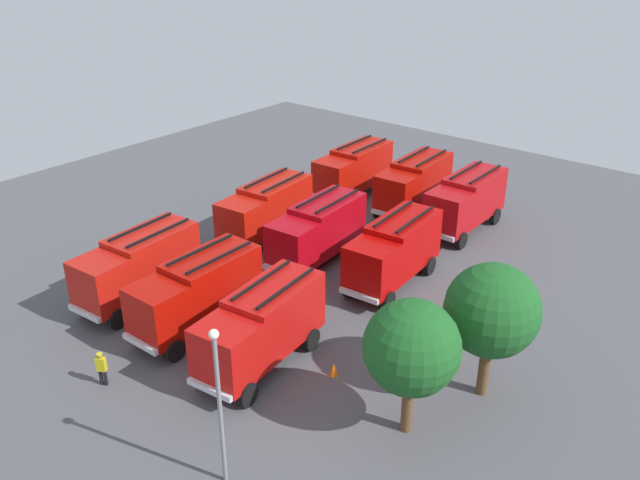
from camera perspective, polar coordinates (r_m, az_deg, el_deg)
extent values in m
plane|color=#4C4C51|center=(40.16, 0.00, -1.80)|extent=(56.86, 56.86, 0.00)
cube|color=#AF0F07|center=(47.30, 1.22, 5.36)|extent=(2.27, 2.56, 2.60)
cube|color=#8C9EAD|center=(46.41, 0.45, 5.36)|extent=(0.14, 2.13, 1.46)
cube|color=#AF0F07|center=(49.95, 3.63, 6.62)|extent=(4.87, 2.64, 2.90)
cube|color=black|center=(49.10, 4.35, 8.18)|extent=(4.32, 0.25, 0.12)
cube|color=black|center=(49.83, 3.02, 8.48)|extent=(4.32, 0.25, 0.12)
cube|color=silver|center=(46.82, 0.34, 3.63)|extent=(0.27, 2.38, 0.28)
cylinder|color=black|center=(47.07, 2.24, 3.21)|extent=(1.11, 0.38, 1.10)
cylinder|color=black|center=(48.39, -0.08, 3.87)|extent=(1.11, 0.38, 1.10)
cylinder|color=black|center=(50.87, 5.46, 4.87)|extent=(1.11, 0.38, 1.10)
cylinder|color=black|center=(52.09, 3.23, 5.46)|extent=(1.11, 0.38, 1.10)
cube|color=#B7140A|center=(40.43, -6.89, 1.50)|extent=(2.42, 2.69, 2.60)
cube|color=#8C9EAD|center=(39.59, -7.89, 1.40)|extent=(0.27, 2.12, 1.46)
cube|color=#B7140A|center=(42.83, -3.86, 3.28)|extent=(5.01, 2.92, 2.90)
cube|color=black|center=(41.86, -3.18, 5.07)|extent=(4.31, 0.51, 0.12)
cube|color=black|center=(42.66, -4.66, 5.43)|extent=(4.31, 0.51, 0.12)
cube|color=silver|center=(40.11, -7.91, -0.58)|extent=(0.41, 2.38, 0.28)
cylinder|color=black|center=(40.24, -5.66, -1.00)|extent=(1.13, 0.45, 1.10)
cylinder|color=black|center=(41.68, -8.21, -0.16)|extent=(1.13, 0.45, 1.10)
cylinder|color=black|center=(43.72, -1.59, 1.39)|extent=(1.13, 0.45, 1.10)
cylinder|color=black|center=(45.05, -4.08, 2.09)|extent=(1.13, 0.45, 1.10)
cube|color=#B7160E|center=(35.18, -18.51, -3.64)|extent=(2.38, 2.66, 2.60)
cube|color=#8C9EAD|center=(34.52, -19.94, -3.86)|extent=(0.24, 2.12, 1.46)
cube|color=#B7160E|center=(36.97, -14.32, -1.32)|extent=(4.98, 2.86, 2.90)
cube|color=black|center=(35.82, -13.85, 0.63)|extent=(4.32, 0.45, 0.12)
cube|color=black|center=(36.79, -15.29, 1.14)|extent=(4.32, 0.45, 0.12)
cube|color=silver|center=(35.16, -19.78, -6.03)|extent=(0.38, 2.38, 0.28)
cylinder|color=black|center=(34.98, -17.20, -6.56)|extent=(1.12, 0.43, 1.10)
cylinder|color=black|center=(36.70, -19.57, -5.31)|extent=(1.12, 0.43, 1.10)
cylinder|color=black|center=(37.63, -11.47, -3.43)|extent=(1.12, 0.43, 1.10)
cylinder|color=black|center=(39.24, -13.92, -2.42)|extent=(1.12, 0.43, 1.10)
cube|color=#AB0C04|center=(44.90, 6.66, 4.04)|extent=(2.33, 2.61, 2.60)
cube|color=#8C9EAD|center=(43.93, 5.99, 4.01)|extent=(0.19, 2.13, 1.46)
cube|color=#AB0C04|center=(47.73, 8.80, 5.44)|extent=(4.93, 2.75, 2.90)
cube|color=black|center=(46.93, 9.67, 7.05)|extent=(4.32, 0.35, 0.12)
cube|color=black|center=(47.52, 8.19, 7.39)|extent=(4.32, 0.35, 0.12)
cube|color=silver|center=(44.37, 5.81, 2.20)|extent=(0.33, 2.38, 0.28)
cylinder|color=black|center=(44.80, 7.76, 1.77)|extent=(1.12, 0.41, 1.10)
cylinder|color=black|center=(45.88, 5.15, 2.50)|extent=(1.12, 0.41, 1.10)
cylinder|color=black|center=(48.85, 10.57, 3.64)|extent=(1.12, 0.41, 1.10)
cylinder|color=black|center=(49.84, 8.11, 4.28)|extent=(1.12, 0.41, 1.10)
cube|color=#A90711|center=(37.31, -2.41, -0.48)|extent=(2.36, 2.64, 2.60)
cube|color=#8C9EAD|center=(36.43, -3.43, -0.63)|extent=(0.22, 2.13, 1.46)
cube|color=#A90711|center=(39.79, 0.66, 1.53)|extent=(4.96, 2.82, 2.90)
cube|color=black|center=(38.81, 1.51, 3.40)|extent=(4.32, 0.41, 0.12)
cube|color=black|center=(39.54, -0.14, 3.84)|extent=(4.32, 0.41, 0.12)
cube|color=silver|center=(37.00, -3.52, -2.75)|extent=(0.36, 2.38, 0.28)
cylinder|color=black|center=(37.23, -1.09, -3.20)|extent=(1.12, 0.42, 1.10)
cylinder|color=black|center=(38.55, -3.97, -2.20)|extent=(1.12, 0.42, 1.10)
cylinder|color=black|center=(40.82, 3.00, -0.49)|extent=(1.12, 0.42, 1.10)
cylinder|color=black|center=(42.02, 0.25, 0.35)|extent=(1.12, 0.42, 1.10)
cube|color=#AA0D05|center=(31.97, -13.91, -6.11)|extent=(2.25, 2.54, 2.60)
cube|color=#8C9EAD|center=(31.30, -15.46, -6.38)|extent=(0.12, 2.13, 1.46)
cube|color=#AA0D05|center=(33.78, -9.34, -3.52)|extent=(4.85, 2.59, 2.90)
cube|color=black|center=(32.59, -8.71, -1.48)|extent=(4.32, 0.20, 0.12)
cube|color=black|center=(33.52, -10.34, -0.81)|extent=(4.32, 0.20, 0.12)
cube|color=silver|center=(32.01, -15.37, -8.71)|extent=(0.24, 2.38, 0.28)
cylinder|color=black|center=(31.89, -12.52, -9.36)|extent=(1.11, 0.37, 1.10)
cylinder|color=black|center=(33.53, -15.19, -7.79)|extent=(1.11, 0.37, 1.10)
cylinder|color=black|center=(34.57, -6.32, -5.84)|extent=(1.11, 0.37, 1.10)
cylinder|color=black|center=(36.09, -9.07, -4.57)|extent=(1.11, 0.37, 1.10)
cube|color=#AE0C10|center=(42.40, 11.05, 2.38)|extent=(2.23, 2.52, 2.60)
cube|color=#8C9EAD|center=(41.42, 10.39, 2.34)|extent=(0.10, 2.13, 1.46)
cube|color=#AE0C10|center=(45.27, 13.19, 3.91)|extent=(4.83, 2.55, 2.90)
cube|color=black|center=(44.47, 14.18, 5.56)|extent=(4.32, 0.16, 0.12)
cube|color=black|center=(45.01, 12.61, 5.98)|extent=(4.32, 0.16, 0.12)
cube|color=silver|center=(41.89, 10.13, 0.44)|extent=(0.22, 2.38, 0.28)
cylinder|color=black|center=(42.39, 12.16, -0.03)|extent=(1.10, 0.36, 1.10)
cylinder|color=black|center=(43.37, 9.36, 0.83)|extent=(1.10, 0.36, 1.10)
cylinder|color=black|center=(46.48, 14.96, 2.01)|extent=(1.10, 0.36, 1.10)
cylinder|color=black|center=(47.38, 12.35, 2.76)|extent=(1.10, 0.36, 1.10)
cube|color=#B10504|center=(35.00, 4.47, -2.41)|extent=(2.39, 2.66, 2.60)
cube|color=#8C9EAD|center=(34.06, 3.59, -2.63)|extent=(0.24, 2.12, 1.46)
cube|color=#B10504|center=(37.68, 7.21, -0.14)|extent=(4.98, 2.86, 2.90)
cube|color=black|center=(36.75, 8.29, 1.80)|extent=(4.32, 0.45, 0.12)
cube|color=black|center=(37.32, 6.42, 2.29)|extent=(4.32, 0.45, 0.12)
cube|color=silver|center=(34.66, 3.39, -4.86)|extent=(0.38, 2.38, 0.28)
cylinder|color=black|center=(35.11, 5.91, -5.29)|extent=(1.12, 0.43, 1.10)
cylinder|color=black|center=(36.14, 2.59, -4.19)|extent=(1.12, 0.43, 1.10)
cylinder|color=black|center=(38.95, 9.47, -2.20)|extent=(1.12, 0.43, 1.10)
cylinder|color=black|center=(39.89, 6.39, -1.29)|extent=(1.12, 0.43, 1.10)
cube|color=#BA0F0C|center=(28.62, -8.14, -9.69)|extent=(2.47, 2.73, 2.60)
cube|color=#8C9EAD|center=(27.81, -9.59, -10.18)|extent=(0.32, 2.12, 1.46)
cube|color=#BA0F0C|center=(30.77, -3.93, -6.35)|extent=(5.05, 3.03, 2.90)
cube|color=black|center=(29.61, -2.95, -4.17)|extent=(4.31, 0.61, 0.12)
cube|color=black|center=(30.34, -5.06, -3.45)|extent=(4.31, 0.61, 0.12)
cube|color=silver|center=(28.60, -9.58, -12.70)|extent=(0.47, 2.38, 0.28)
cylinder|color=black|center=(28.79, -6.34, -13.19)|extent=(1.13, 0.47, 1.10)
cylinder|color=black|center=(30.08, -9.98, -11.51)|extent=(1.13, 0.47, 1.10)
cylinder|color=black|center=(31.93, -0.79, -8.61)|extent=(1.13, 0.47, 1.10)
cylinder|color=black|center=(33.10, -4.28, -7.32)|extent=(1.13, 0.47, 1.10)
cylinder|color=black|center=(41.27, 9.09, -0.71)|extent=(0.16, 0.16, 0.82)
cylinder|color=black|center=(41.08, 9.13, -0.84)|extent=(0.16, 0.16, 0.82)
cube|color=black|center=(40.84, 9.18, 0.19)|extent=(0.48, 0.45, 0.71)
sphere|color=brown|center=(40.64, 9.23, 0.79)|extent=(0.23, 0.23, 0.23)
cylinder|color=black|center=(40.61, 9.24, 0.91)|extent=(0.29, 0.29, 0.07)
cylinder|color=black|center=(38.54, 3.23, -2.44)|extent=(0.16, 0.16, 0.79)
cylinder|color=black|center=(38.50, 3.54, -2.48)|extent=(0.16, 0.16, 0.79)
cube|color=black|center=(38.18, 3.41, -1.49)|extent=(0.39, 0.48, 0.68)
sphere|color=beige|center=(37.97, 3.43, -0.88)|extent=(0.22, 0.22, 0.22)
cylinder|color=black|center=(37.94, 3.44, -0.76)|extent=(0.28, 0.28, 0.07)
cylinder|color=black|center=(31.29, -18.13, -11.29)|extent=(0.16, 0.16, 0.77)
cylinder|color=black|center=(31.38, -18.48, -11.23)|extent=(0.16, 0.16, 0.77)
cube|color=gold|center=(30.92, -18.49, -10.19)|extent=(0.42, 0.48, 0.67)
sphere|color=#9E704C|center=(30.67, -18.61, -9.51)|extent=(0.22, 0.22, 0.22)
cylinder|color=gold|center=(30.62, -18.63, -9.38)|extent=(0.27, 0.27, 0.07)
cylinder|color=brown|center=(29.71, 14.07, -10.81)|extent=(0.50, 0.50, 2.51)
sphere|color=#19511E|center=(28.09, 14.71, -5.93)|extent=(4.02, 4.02, 4.02)
cylinder|color=brown|center=(27.28, 7.60, -14.09)|extent=(0.48, 0.48, 2.39)
sphere|color=#19511E|center=(25.58, 7.97, -9.23)|extent=(3.82, 3.82, 3.82)
cone|color=#F2600C|center=(38.66, -18.17, -3.85)|extent=(0.44, 0.44, 0.62)
cone|color=#F2600C|center=(30.41, 1.20, -11.18)|extent=(0.42, 0.42, 0.60)
cylinder|color=slate|center=(23.98, -8.65, -14.68)|extent=(0.16, 0.16, 6.26)
sphere|color=#F2EFCC|center=(21.99, -9.22, -8.09)|extent=(0.36, 0.36, 0.36)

